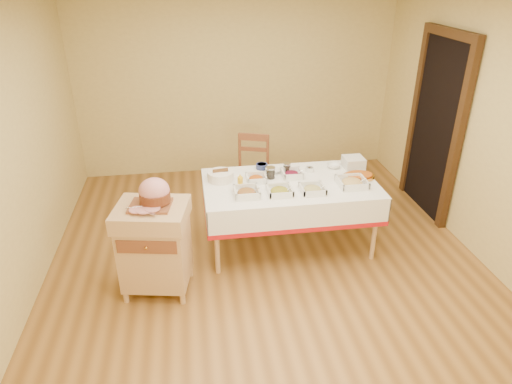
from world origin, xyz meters
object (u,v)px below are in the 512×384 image
brass_platter (359,176)px  butcher_cart (155,244)px  bread_basket (221,176)px  dining_chair (252,172)px  ham_on_board (154,194)px  preserve_jar_left (271,173)px  plate_stack (353,162)px  preserve_jar_right (287,168)px  dining_table (290,196)px  mustard_bottle (240,183)px

brass_platter → butcher_cart: bearing=-164.8°
bread_basket → brass_platter: bearing=-6.4°
butcher_cart → dining_chair: (1.13, 1.54, -0.03)m
ham_on_board → preserve_jar_left: 1.38m
dining_chair → plate_stack: bearing=-32.4°
preserve_jar_left → bread_basket: 0.54m
dining_chair → preserve_jar_right: size_ratio=8.50×
preserve_jar_left → bread_basket: preserve_jar_left is taller
ham_on_board → dining_table: bearing=22.0°
preserve_jar_left → brass_platter: size_ratio=0.36×
preserve_jar_left → dining_table: bearing=-38.2°
dining_table → preserve_jar_right: size_ratio=16.53×
dining_chair → preserve_jar_left: 0.88m
plate_stack → preserve_jar_left: bearing=-171.9°
butcher_cart → mustard_bottle: size_ratio=5.17×
preserve_jar_right → mustard_bottle: (-0.56, -0.35, 0.03)m
dining_chair → ham_on_board: (-1.09, -1.51, 0.53)m
butcher_cart → dining_chair: size_ratio=0.96×
ham_on_board → brass_platter: (2.11, 0.55, -0.23)m
dining_table → butcher_cart: bearing=-157.5°
preserve_jar_right → plate_stack: (0.77, 0.02, 0.01)m
dining_table → brass_platter: (0.75, 0.00, 0.18)m
dining_chair → bread_basket: bearing=-119.6°
preserve_jar_right → brass_platter: (0.73, -0.26, -0.03)m
butcher_cart → dining_chair: 1.91m
mustard_bottle → bread_basket: mustard_bottle is taller
bread_basket → plate_stack: 1.51m
butcher_cart → plate_stack: bearing=21.5°
dining_chair → plate_stack: size_ratio=4.24×
butcher_cart → dining_chair: dining_chair is taller
ham_on_board → brass_platter: 2.20m
ham_on_board → mustard_bottle: 0.96m
dining_table → plate_stack: (0.79, 0.28, 0.22)m
preserve_jar_right → plate_stack: size_ratio=0.50×
mustard_bottle → preserve_jar_left: bearing=32.6°
preserve_jar_left → ham_on_board: bearing=-149.5°
preserve_jar_left → brass_platter: 0.95m
preserve_jar_right → bread_basket: (-0.74, -0.10, 0.00)m
plate_stack → dining_table: bearing=-160.3°
butcher_cart → mustard_bottle: bearing=30.1°
butcher_cart → ham_on_board: bearing=38.1°
butcher_cart → preserve_jar_right: (1.42, 0.85, 0.30)m
bread_basket → dining_chair: bearing=60.4°
mustard_bottle → ham_on_board: bearing=-150.3°
dining_chair → preserve_jar_left: dining_chair is taller
preserve_jar_right → bread_basket: bearing=-172.5°
preserve_jar_right → brass_platter: size_ratio=0.31×
butcher_cart → plate_stack: (2.19, 0.87, 0.31)m
dining_table → dining_chair: (-0.27, 0.96, -0.12)m
preserve_jar_left → butcher_cart: bearing=-149.2°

